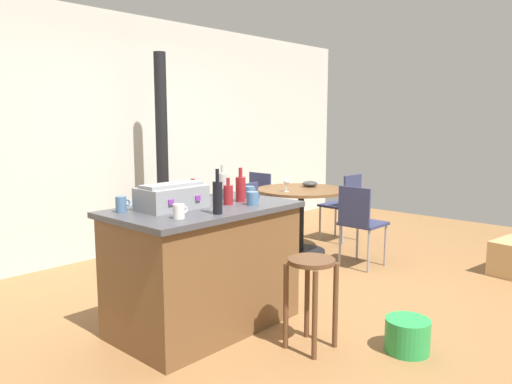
# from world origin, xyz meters

# --- Properties ---
(ground_plane) EXTENTS (8.80, 8.80, 0.00)m
(ground_plane) POSITION_xyz_m (0.00, 0.00, 0.00)
(ground_plane) COLOR olive
(back_wall) EXTENTS (8.00, 0.10, 2.70)m
(back_wall) POSITION_xyz_m (0.00, 2.40, 1.35)
(back_wall) COLOR beige
(back_wall) RESTS_ON ground_plane
(kitchen_island) EXTENTS (1.36, 0.82, 0.91)m
(kitchen_island) POSITION_xyz_m (-0.86, 0.09, 0.46)
(kitchen_island) COLOR brown
(kitchen_island) RESTS_ON ground_plane
(wooden_stool) EXTENTS (0.32, 0.32, 0.62)m
(wooden_stool) POSITION_xyz_m (-0.62, -0.71, 0.45)
(wooden_stool) COLOR brown
(wooden_stool) RESTS_ON ground_plane
(dining_table) EXTENTS (1.03, 1.03, 0.74)m
(dining_table) POSITION_xyz_m (1.30, 0.84, 0.57)
(dining_table) COLOR black
(dining_table) RESTS_ON ground_plane
(folding_chair_near) EXTENTS (0.41, 0.41, 0.85)m
(folding_chair_near) POSITION_xyz_m (2.06, 0.74, 0.50)
(folding_chair_near) COLOR navy
(folding_chair_near) RESTS_ON ground_plane
(folding_chair_far) EXTENTS (0.41, 0.40, 0.85)m
(folding_chair_far) POSITION_xyz_m (1.38, 1.65, 0.50)
(folding_chair_far) COLOR navy
(folding_chair_far) RESTS_ON ground_plane
(folding_chair_left) EXTENTS (0.46, 0.46, 0.88)m
(folding_chair_left) POSITION_xyz_m (0.48, 0.78, 0.52)
(folding_chair_left) COLOR navy
(folding_chair_left) RESTS_ON ground_plane
(folding_chair_right) EXTENTS (0.41, 0.40, 0.86)m
(folding_chair_right) POSITION_xyz_m (1.22, 0.01, 0.50)
(folding_chair_right) COLOR navy
(folding_chair_right) RESTS_ON ground_plane
(wood_stove) EXTENTS (0.44, 0.45, 2.24)m
(wood_stove) POSITION_xyz_m (0.11, 1.85, 0.55)
(wood_stove) COLOR black
(wood_stove) RESTS_ON ground_plane
(toolbox) EXTENTS (0.47, 0.28, 0.18)m
(toolbox) POSITION_xyz_m (-1.08, 0.17, 0.99)
(toolbox) COLOR gray
(toolbox) RESTS_ON kitchen_island
(bottle_0) EXTENTS (0.07, 0.07, 0.26)m
(bottle_0) POSITION_xyz_m (-0.45, 0.31, 1.01)
(bottle_0) COLOR #B7B2AD
(bottle_0) RESTS_ON kitchen_island
(bottle_1) EXTENTS (0.07, 0.07, 0.20)m
(bottle_1) POSITION_xyz_m (-0.68, 0.01, 0.98)
(bottle_1) COLOR maroon
(bottle_1) RESTS_ON kitchen_island
(bottle_2) EXTENTS (0.08, 0.08, 0.26)m
(bottle_2) POSITION_xyz_m (-0.52, 0.04, 1.01)
(bottle_2) COLOR maroon
(bottle_2) RESTS_ON kitchen_island
(bottle_3) EXTENTS (0.06, 0.06, 0.30)m
(bottle_3) POSITION_xyz_m (-0.98, -0.20, 1.02)
(bottle_3) COLOR black
(bottle_3) RESTS_ON kitchen_island
(bottle_4) EXTENTS (0.08, 0.08, 0.18)m
(bottle_4) POSITION_xyz_m (-0.80, 0.27, 0.98)
(bottle_4) COLOR maroon
(bottle_4) RESTS_ON kitchen_island
(cup_0) EXTENTS (0.12, 0.08, 0.09)m
(cup_0) POSITION_xyz_m (-0.33, 0.12, 0.95)
(cup_0) COLOR #4C7099
(cup_0) RESTS_ON kitchen_island
(cup_1) EXTENTS (0.11, 0.07, 0.09)m
(cup_1) POSITION_xyz_m (-1.26, -0.13, 0.95)
(cup_1) COLOR white
(cup_1) RESTS_ON kitchen_island
(cup_2) EXTENTS (0.11, 0.07, 0.09)m
(cup_2) POSITION_xyz_m (-0.58, 0.20, 0.95)
(cup_2) COLOR #383838
(cup_2) RESTS_ON kitchen_island
(cup_3) EXTENTS (0.12, 0.09, 0.10)m
(cup_3) POSITION_xyz_m (-0.57, -0.14, 0.96)
(cup_3) COLOR #4C7099
(cup_3) RESTS_ON kitchen_island
(cup_4) EXTENTS (0.11, 0.07, 0.11)m
(cup_4) POSITION_xyz_m (-1.38, 0.32, 0.96)
(cup_4) COLOR #4C7099
(cup_4) RESTS_ON kitchen_island
(wine_glass) EXTENTS (0.07, 0.07, 0.14)m
(wine_glass) POSITION_xyz_m (1.01, 0.82, 0.85)
(wine_glass) COLOR silver
(wine_glass) RESTS_ON dining_table
(serving_bowl) EXTENTS (0.18, 0.18, 0.07)m
(serving_bowl) POSITION_xyz_m (1.52, 0.88, 0.78)
(serving_bowl) COLOR #383838
(serving_bowl) RESTS_ON dining_table
(plastic_bucket) EXTENTS (0.29, 0.29, 0.22)m
(plastic_bucket) POSITION_xyz_m (-0.23, -1.22, 0.11)
(plastic_bucket) COLOR green
(plastic_bucket) RESTS_ON ground_plane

